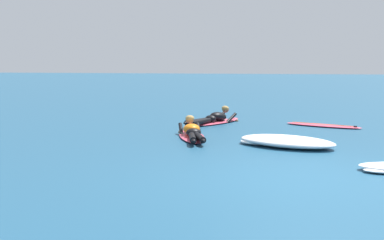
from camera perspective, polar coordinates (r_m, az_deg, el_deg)
The scene contains 5 objects.
ground_plane at distance 17.75m, azimuth 12.89°, elevation 0.80°, with size 120.00×120.00×0.00m, color navy.
surfer_near at distance 11.57m, azimuth 0.01°, elevation -1.47°, with size 1.26×2.52×0.53m.
surfer_far at distance 14.31m, azimuth 2.73°, elevation 0.13°, with size 1.42×2.46×0.53m.
drifting_surfboard at distance 14.13m, azimuth 15.19°, elevation -0.62°, with size 2.18×1.24×0.16m.
whitewater_mid_left at distance 10.62m, azimuth 11.08°, elevation -2.49°, with size 2.37×1.77×0.23m.
Camera 1 is at (-0.07, -7.66, 1.79)m, focal length 45.47 mm.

